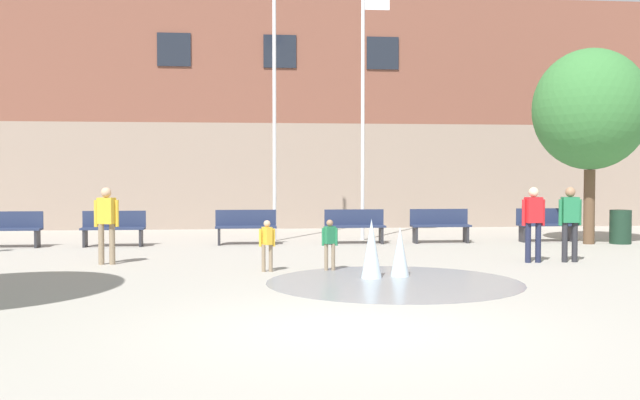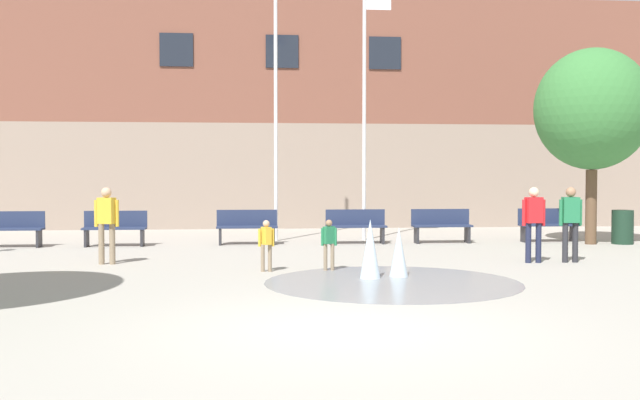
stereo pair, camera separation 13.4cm
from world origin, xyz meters
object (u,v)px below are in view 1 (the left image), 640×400
object	(u,v)px
park_bench_under_left_flagpole	(246,226)
child_with_pink_shirt	(330,241)
park_bench_under_right_flagpole	(355,226)
adult_in_red	(570,218)
park_bench_near_trashcan	(440,225)
adult_near_bench	(106,219)
park_bench_far_right	(546,224)
street_tree_near_building	(590,110)
child_in_fountain	(267,241)
trash_can	(620,227)
park_bench_left_of_flagpoles	(114,228)
flagpole_right	(364,102)
flagpole_left	(275,91)
park_bench_far_left	(9,229)
adult_watching	(533,218)

from	to	relation	value
park_bench_under_left_flagpole	child_with_pink_shirt	bearing A→B (deg)	-73.87
park_bench_under_right_flagpole	adult_in_red	distance (m)	6.02
park_bench_near_trashcan	child_with_pink_shirt	world-z (taller)	child_with_pink_shirt
adult_near_bench	child_with_pink_shirt	distance (m)	4.70
park_bench_near_trashcan	park_bench_far_right	bearing A→B (deg)	0.76
park_bench_far_right	street_tree_near_building	xyz separation A→B (m)	(0.86, -0.77, 3.08)
child_in_fountain	adult_near_bench	bearing A→B (deg)	-141.29
park_bench_under_left_flagpole	child_in_fountain	bearing A→B (deg)	-86.18
park_bench_far_right	trash_can	xyz separation A→B (m)	(1.72, -0.80, -0.03)
park_bench_left_of_flagpoles	park_bench_far_right	bearing A→B (deg)	0.67
flagpole_right	street_tree_near_building	xyz separation A→B (m)	(5.77, -1.77, -0.32)
park_bench_far_right	adult_near_bench	size ratio (longest dim) A/B	1.01
park_bench_under_right_flagpole	flagpole_left	distance (m)	4.33
child_with_pink_shirt	trash_can	distance (m)	9.55
park_bench_under_right_flagpole	child_in_fountain	xyz separation A→B (m)	(-2.53, -5.42, 0.10)
adult_in_red	trash_can	xyz separation A→B (m)	(3.15, 3.81, -0.48)
park_bench_under_left_flagpole	flagpole_right	size ratio (longest dim) A/B	0.22
adult_near_bench	trash_can	distance (m)	13.22
child_in_fountain	flagpole_right	bearing A→B (deg)	128.68
park_bench_under_left_flagpole	park_bench_near_trashcan	world-z (taller)	same
park_bench_near_trashcan	adult_near_bench	bearing A→B (deg)	-153.98
park_bench_far_left	adult_in_red	size ratio (longest dim) A/B	1.01
park_bench_far_left	park_bench_under_left_flagpole	bearing A→B (deg)	1.75
adult_watching	trash_can	xyz separation A→B (m)	(3.95, 3.80, -0.48)
trash_can	park_bench_left_of_flagpoles	bearing A→B (deg)	177.14
park_bench_left_of_flagpoles	flagpole_right	distance (m)	7.59
park_bench_left_of_flagpoles	adult_watching	distance (m)	10.39
park_bench_far_right	street_tree_near_building	size ratio (longest dim) A/B	0.31
adult_near_bench	adult_watching	world-z (taller)	same
street_tree_near_building	child_in_fountain	bearing A→B (deg)	-151.65
adult_near_bench	adult_in_red	distance (m)	9.69
child_in_fountain	flagpole_left	size ratio (longest dim) A/B	0.13
child_with_pink_shirt	flagpole_right	bearing A→B (deg)	-133.44
street_tree_near_building	adult_watching	bearing A→B (deg)	-128.81
park_bench_far_left	trash_can	xyz separation A→B (m)	(15.89, -0.65, -0.03)
adult_watching	street_tree_near_building	world-z (taller)	street_tree_near_building
park_bench_left_of_flagpoles	park_bench_under_left_flagpole	world-z (taller)	same
park_bench_left_of_flagpoles	child_in_fountain	world-z (taller)	child_in_fountain
park_bench_far_left	park_bench_under_left_flagpole	distance (m)	5.96
flagpole_left	flagpole_right	size ratio (longest dim) A/B	1.07
adult_watching	flagpole_left	size ratio (longest dim) A/B	0.20
trash_can	street_tree_near_building	world-z (taller)	street_tree_near_building
park_bench_far_right	park_bench_left_of_flagpoles	bearing A→B (deg)	-179.33
park_bench_under_left_flagpole	child_in_fountain	world-z (taller)	child_in_fountain
adult_near_bench	child_in_fountain	size ratio (longest dim) A/B	1.61
flagpole_left	adult_watching	bearing A→B (deg)	-47.37
park_bench_under_right_flagpole	park_bench_left_of_flagpoles	bearing A→B (deg)	-179.17
adult_watching	child_in_fountain	size ratio (longest dim) A/B	1.61
park_bench_left_of_flagpoles	adult_near_bench	world-z (taller)	adult_near_bench
child_in_fountain	street_tree_near_building	size ratio (longest dim) A/B	0.19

